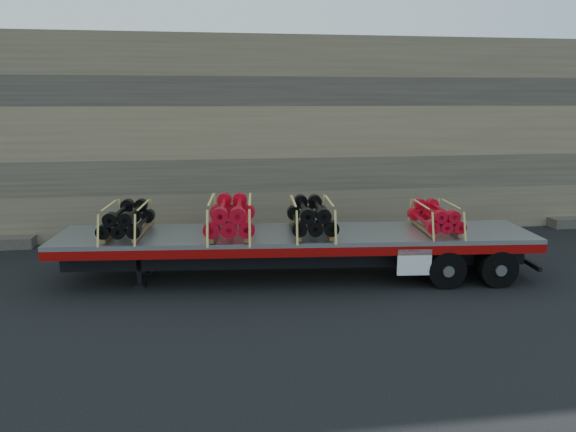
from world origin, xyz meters
name	(u,v)px	position (x,y,z in m)	size (l,w,h in m)	color
ground	(272,280)	(0.00, 0.00, 0.00)	(120.00, 120.00, 0.00)	black
rock_wall	(250,136)	(0.00, 6.50, 3.50)	(44.00, 3.00, 7.00)	#7A6B54
trailer	(296,255)	(0.67, 0.12, 0.64)	(12.82, 2.47, 1.28)	#A2A5A9
bundle_front	(127,220)	(-3.82, 0.55, 1.67)	(1.09, 2.18, 0.77)	black
bundle_midfront	(231,217)	(-1.08, 0.29, 1.73)	(1.26, 2.53, 0.90)	red
bundle_midrear	(311,217)	(1.08, 0.08, 1.70)	(1.18, 2.36, 0.84)	black
bundle_rear	(435,218)	(4.49, -0.25, 1.64)	(1.01, 2.02, 0.72)	red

